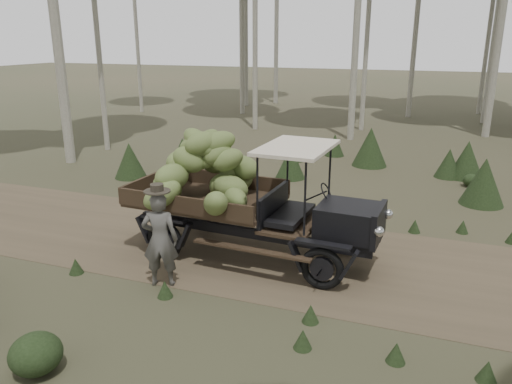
{
  "coord_description": "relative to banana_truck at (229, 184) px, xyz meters",
  "views": [
    {
      "loc": [
        2.1,
        -8.84,
        4.23
      ],
      "look_at": [
        -1.08,
        -0.21,
        1.34
      ],
      "focal_mm": 35.0,
      "sensor_mm": 36.0,
      "label": 1
    }
  ],
  "objects": [
    {
      "name": "farmer",
      "position": [
        -0.57,
        -1.75,
        -0.55
      ],
      "size": [
        0.72,
        0.59,
        1.86
      ],
      "rotation": [
        0.0,
        0.0,
        3.47
      ],
      "color": "#4F4C48",
      "rests_on": "ground"
    },
    {
      "name": "dirt_track",
      "position": [
        1.65,
        0.18,
        -1.43
      ],
      "size": [
        70.0,
        4.0,
        0.01
      ],
      "primitive_type": "cube",
      "color": "brown",
      "rests_on": "ground"
    },
    {
      "name": "banana_truck",
      "position": [
        0.0,
        0.0,
        0.0
      ],
      "size": [
        5.18,
        2.53,
        2.58
      ],
      "rotation": [
        0.0,
        0.0,
        -0.06
      ],
      "color": "black",
      "rests_on": "ground"
    },
    {
      "name": "ground",
      "position": [
        1.65,
        0.18,
        -1.43
      ],
      "size": [
        120.0,
        120.0,
        0.0
      ],
      "primitive_type": "plane",
      "color": "#473D2B",
      "rests_on": "ground"
    },
    {
      "name": "undergrowth",
      "position": [
        1.91,
        0.25,
        -0.94
      ],
      "size": [
        21.31,
        22.85,
        1.31
      ],
      "color": "#233319",
      "rests_on": "ground"
    }
  ]
}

